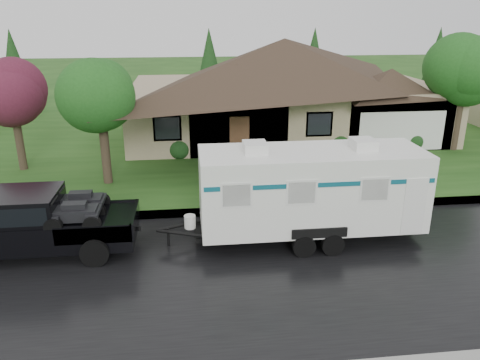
# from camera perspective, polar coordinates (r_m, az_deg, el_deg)

# --- Properties ---
(ground) EXTENTS (140.00, 140.00, 0.00)m
(ground) POSITION_cam_1_polar(r_m,az_deg,el_deg) (16.12, 8.05, -6.78)
(ground) COLOR #204917
(ground) RESTS_ON ground
(road) EXTENTS (140.00, 8.00, 0.01)m
(road) POSITION_cam_1_polar(r_m,az_deg,el_deg) (14.42, 10.03, -10.25)
(road) COLOR black
(road) RESTS_ON ground
(curb) EXTENTS (140.00, 0.50, 0.15)m
(curb) POSITION_cam_1_polar(r_m,az_deg,el_deg) (18.07, 6.31, -3.43)
(curb) COLOR gray
(curb) RESTS_ON ground
(lawn) EXTENTS (140.00, 26.00, 0.15)m
(lawn) POSITION_cam_1_polar(r_m,az_deg,el_deg) (30.03, 0.97, 6.08)
(lawn) COLOR #204917
(lawn) RESTS_ON ground
(house_main) EXTENTS (19.44, 10.80, 6.90)m
(house_main) POSITION_cam_1_polar(r_m,az_deg,el_deg) (28.66, 5.99, 12.48)
(house_main) COLOR #9D886A
(house_main) RESTS_ON lawn
(tree_left_green) EXTENTS (3.25, 3.25, 5.39)m
(tree_left_green) POSITION_cam_1_polar(r_m,az_deg,el_deg) (20.33, -16.72, 9.67)
(tree_left_green) COLOR #382B1E
(tree_left_green) RESTS_ON lawn
(tree_red) EXTENTS (2.98, 2.98, 4.94)m
(tree_red) POSITION_cam_1_polar(r_m,az_deg,el_deg) (23.72, -26.02, 9.09)
(tree_red) COLOR #382B1E
(tree_red) RESTS_ON lawn
(tree_right_green) EXTENTS (3.65, 3.65, 6.04)m
(tree_right_green) POSITION_cam_1_polar(r_m,az_deg,el_deg) (27.28, 25.73, 11.92)
(tree_right_green) COLOR #382B1E
(tree_right_green) RESTS_ON lawn
(shrub_row) EXTENTS (13.60, 1.00, 1.00)m
(shrub_row) POSITION_cam_1_polar(r_m,az_deg,el_deg) (24.82, 7.32, 4.38)
(shrub_row) COLOR #143814
(shrub_row) RESTS_ON lawn
(pickup_truck) EXTENTS (6.11, 2.32, 2.04)m
(pickup_truck) POSITION_cam_1_polar(r_m,az_deg,el_deg) (15.81, -24.22, -4.61)
(pickup_truck) COLOR black
(pickup_truck) RESTS_ON ground
(travel_trailer) EXTENTS (7.54, 2.65, 3.38)m
(travel_trailer) POSITION_cam_1_polar(r_m,az_deg,el_deg) (15.27, 8.61, -1.00)
(travel_trailer) COLOR white
(travel_trailer) RESTS_ON ground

